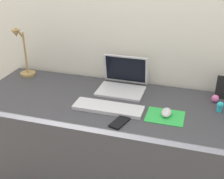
{
  "coord_description": "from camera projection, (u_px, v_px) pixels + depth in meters",
  "views": [
    {
      "loc": [
        0.47,
        -1.53,
        1.61
      ],
      "look_at": [
        0.01,
        0.0,
        0.83
      ],
      "focal_mm": 47.93,
      "sensor_mm": 36.0,
      "label": 1
    }
  ],
  "objects": [
    {
      "name": "mouse",
      "position": [
        166.0,
        112.0,
        1.67
      ],
      "size": [
        0.06,
        0.1,
        0.03
      ],
      "primitive_type": "ellipsoid",
      "color": "silver",
      "rests_on": "mousepad"
    },
    {
      "name": "keyboard",
      "position": [
        108.0,
        108.0,
        1.74
      ],
      "size": [
        0.41,
        0.13,
        0.02
      ],
      "primitive_type": "cube",
      "color": "silver",
      "rests_on": "desk"
    },
    {
      "name": "toy_figurine_pink",
      "position": [
        215.0,
        99.0,
        1.82
      ],
      "size": [
        0.04,
        0.04,
        0.05
      ],
      "primitive_type": "ellipsoid",
      "color": "pink",
      "rests_on": "desk"
    },
    {
      "name": "toy_figurine_cyan",
      "position": [
        220.0,
        106.0,
        1.71
      ],
      "size": [
        0.04,
        0.04,
        0.06
      ],
      "color": "#28B7CC",
      "rests_on": "desk"
    },
    {
      "name": "desk",
      "position": [
        111.0,
        152.0,
        1.98
      ],
      "size": [
        1.7,
        0.67,
        0.74
      ],
      "primitive_type": "cube",
      "color": "#38383D",
      "rests_on": "ground_plane"
    },
    {
      "name": "desk_lamp",
      "position": [
        23.0,
        54.0,
        2.1
      ],
      "size": [
        0.11,
        0.16,
        0.37
      ],
      "color": "#A5844C",
      "rests_on": "desk"
    },
    {
      "name": "back_wall",
      "position": [
        126.0,
        65.0,
        2.1
      ],
      "size": [
        2.9,
        0.05,
        1.69
      ],
      "primitive_type": "cube",
      "color": "silver",
      "rests_on": "ground_plane"
    },
    {
      "name": "cell_phone",
      "position": [
        119.0,
        122.0,
        1.61
      ],
      "size": [
        0.1,
        0.14,
        0.01
      ],
      "primitive_type": "cube",
      "rotation": [
        0.0,
        0.0,
        -0.28
      ],
      "color": "black",
      "rests_on": "desk"
    },
    {
      "name": "mousepad",
      "position": [
        165.0,
        116.0,
        1.67
      ],
      "size": [
        0.21,
        0.17,
        0.0
      ],
      "primitive_type": "cube",
      "color": "green",
      "rests_on": "desk"
    },
    {
      "name": "laptop",
      "position": [
        123.0,
        81.0,
        1.97
      ],
      "size": [
        0.3,
        0.25,
        0.21
      ],
      "color": "silver",
      "rests_on": "desk"
    }
  ]
}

